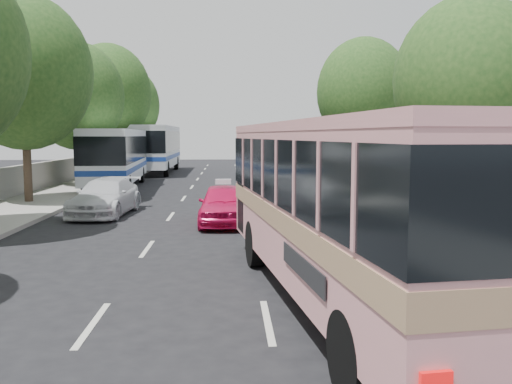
{
  "coord_description": "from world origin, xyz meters",
  "views": [
    {
      "loc": [
        0.37,
        -10.79,
        3.11
      ],
      "look_at": [
        1.09,
        3.64,
        1.6
      ],
      "focal_mm": 38.0,
      "sensor_mm": 36.0,
      "label": 1
    }
  ],
  "objects": [
    {
      "name": "ground",
      "position": [
        0.0,
        0.0,
        0.0
      ],
      "size": [
        120.0,
        120.0,
        0.0
      ],
      "primitive_type": "plane",
      "color": "black",
      "rests_on": "ground"
    },
    {
      "name": "sidewalk_left",
      "position": [
        -8.5,
        20.0,
        0.07
      ],
      "size": [
        4.0,
        90.0,
        0.15
      ],
      "primitive_type": "cube",
      "color": "#9E998E",
      "rests_on": "ground"
    },
    {
      "name": "sidewalk_right",
      "position": [
        8.5,
        20.0,
        0.06
      ],
      "size": [
        4.0,
        90.0,
        0.12
      ],
      "primitive_type": "cube",
      "color": "#9E998E",
      "rests_on": "ground"
    },
    {
      "name": "low_wall",
      "position": [
        -10.3,
        20.0,
        0.9
      ],
      "size": [
        0.3,
        90.0,
        1.5
      ],
      "primitive_type": "cube",
      "color": "#9E998E",
      "rests_on": "sidewalk_left"
    },
    {
      "name": "tree_left_c",
      "position": [
        -8.62,
        13.94,
        6.12
      ],
      "size": [
        6.0,
        6.0,
        9.35
      ],
      "color": "#38281E",
      "rests_on": "ground"
    },
    {
      "name": "tree_left_d",
      "position": [
        -8.52,
        21.94,
        5.63
      ],
      "size": [
        5.52,
        5.52,
        8.6
      ],
      "color": "#38281E",
      "rests_on": "ground"
    },
    {
      "name": "tree_left_e",
      "position": [
        -8.42,
        29.94,
        6.43
      ],
      "size": [
        6.3,
        6.3,
        9.82
      ],
      "color": "#38281E",
      "rests_on": "ground"
    },
    {
      "name": "tree_left_f",
      "position": [
        -8.62,
        37.94,
        6.0
      ],
      "size": [
        5.88,
        5.88,
        9.16
      ],
      "color": "#38281E",
      "rests_on": "ground"
    },
    {
      "name": "tree_right_near",
      "position": [
        8.78,
        7.94,
        5.2
      ],
      "size": [
        5.1,
        5.1,
        7.95
      ],
      "color": "#38281E",
      "rests_on": "ground"
    },
    {
      "name": "tree_right_far",
      "position": [
        9.08,
        23.94,
        6.12
      ],
      "size": [
        6.0,
        6.0,
        9.35
      ],
      "color": "#38281E",
      "rests_on": "ground"
    },
    {
      "name": "pink_bus",
      "position": [
        2.52,
        -1.09,
        2.09
      ],
      "size": [
        3.95,
        10.76,
        3.35
      ],
      "rotation": [
        0.0,
        0.0,
        0.12
      ],
      "color": "pink",
      "rests_on": "ground"
    },
    {
      "name": "pink_taxi",
      "position": [
        0.16,
        8.13,
        0.71
      ],
      "size": [
        1.71,
        4.16,
        1.41
      ],
      "primitive_type": "imported",
      "rotation": [
        0.0,
        0.0,
        -0.01
      ],
      "color": "#DA1252",
      "rests_on": "ground"
    },
    {
      "name": "white_pickup",
      "position": [
        -4.5,
        10.6,
        0.7
      ],
      "size": [
        2.36,
        4.96,
        1.4
      ],
      "primitive_type": "imported",
      "rotation": [
        0.0,
        0.0,
        -0.08
      ],
      "color": "silver",
      "rests_on": "ground"
    },
    {
      "name": "tour_coach_front",
      "position": [
        -6.3,
        21.71,
        2.08
      ],
      "size": [
        3.23,
        11.66,
        3.45
      ],
      "rotation": [
        0.0,
        0.0,
        0.06
      ],
      "color": "white",
      "rests_on": "ground"
    },
    {
      "name": "tour_coach_rear",
      "position": [
        -5.66,
        34.94,
        2.34
      ],
      "size": [
        2.95,
        13.01,
        3.89
      ],
      "rotation": [
        0.0,
        0.0,
        0.01
      ],
      "color": "silver",
      "rests_on": "ground"
    },
    {
      "name": "taxi_roof_sign",
      "position": [
        0.16,
        8.13,
        1.5
      ],
      "size": [
        0.55,
        0.19,
        0.18
      ],
      "primitive_type": "cube",
      "rotation": [
        0.0,
        0.0,
        -0.01
      ],
      "color": "silver",
      "rests_on": "pink_taxi"
    }
  ]
}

